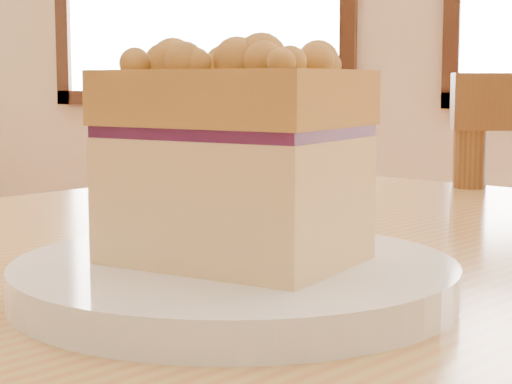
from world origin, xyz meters
TOP-DOWN VIEW (x-y plane):
  - plate at (-0.04, -0.04)m, footprint 0.22×0.22m
  - cake_slice at (-0.04, -0.04)m, footprint 0.13×0.11m

SIDE VIEW (x-z plane):
  - plate at x=-0.04m, z-range 0.75..0.77m
  - cake_slice at x=-0.04m, z-range 0.77..0.88m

